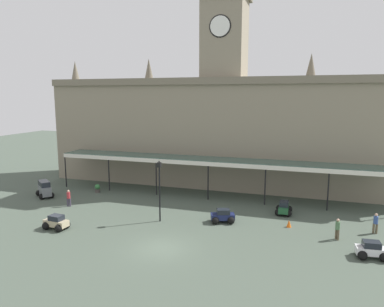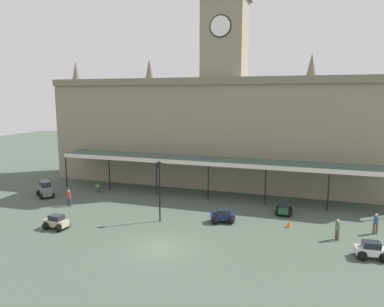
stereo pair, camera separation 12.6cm
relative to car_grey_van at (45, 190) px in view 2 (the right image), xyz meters
name	(u,v)px [view 2 (the right image)]	position (x,y,z in m)	size (l,w,h in m)	color
ground_plane	(161,248)	(17.18, -8.39, -0.81)	(140.00, 140.00, 0.00)	#445045
station_building	(224,127)	(17.18, 11.45, 6.38)	(43.38, 6.98, 22.86)	gray
entrance_canopy	(212,160)	(17.18, 5.74, 3.20)	(35.72, 3.26, 4.16)	#38564C
car_grey_van	(45,190)	(0.00, 0.00, 0.00)	(2.56, 2.44, 1.77)	slate
car_navy_sedan	(223,217)	(20.21, -1.79, -0.30)	(2.23, 1.92, 1.19)	#19214C
car_white_sedan	(372,251)	(31.38, -5.44, -0.30)	(2.12, 1.63, 1.19)	silver
car_green_sedan	(284,209)	(25.13, 2.13, -0.30)	(1.52, 2.05, 1.19)	#1E512D
car_beige_sedan	(56,223)	(7.45, -7.51, -0.30)	(2.12, 1.64, 1.19)	tan
pedestrian_crossing_forecourt	(337,228)	(29.40, -2.79, 0.10)	(0.34, 0.35, 1.67)	brown
pedestrian_near_entrance	(376,223)	(32.39, -0.53, 0.10)	(0.39, 0.34, 1.67)	brown
pedestrian_beside_cars	(69,197)	(4.60, -2.02, 0.10)	(0.37, 0.34, 1.67)	#3F384C
victorian_lamppost	(159,184)	(14.90, -3.18, 2.51)	(0.30, 0.30, 5.40)	black
traffic_cone	(289,224)	(25.76, -1.19, -0.50)	(0.40, 0.40, 0.62)	orange
planter_by_canopy	(98,188)	(4.45, 3.34, -0.32)	(0.60, 0.60, 0.96)	#47423D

